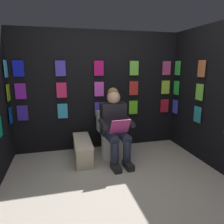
{
  "coord_description": "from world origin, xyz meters",
  "views": [
    {
      "loc": [
        0.7,
        2.02,
        1.53
      ],
      "look_at": [
        -0.05,
        -0.94,
        0.85
      ],
      "focal_mm": 33.37,
      "sensor_mm": 36.0,
      "label": 1
    }
  ],
  "objects": [
    {
      "name": "display_wall_back",
      "position": [
        -0.0,
        -1.76,
        1.07
      ],
      "size": [
        3.13,
        0.14,
        2.14
      ],
      "color": "black",
      "rests_on": "ground"
    },
    {
      "name": "comic_longbox_near",
      "position": [
        0.38,
        -1.24,
        0.17
      ],
      "size": [
        0.29,
        0.83,
        0.34
      ],
      "rotation": [
        0.0,
        0.0,
        -0.02
      ],
      "color": "beige",
      "rests_on": "ground"
    },
    {
      "name": "person_reading",
      "position": [
        -0.14,
        -1.06,
        0.6
      ],
      "size": [
        0.54,
        0.7,
        1.19
      ],
      "rotation": [
        0.0,
        0.0,
        0.07
      ],
      "color": "black",
      "rests_on": "ground"
    },
    {
      "name": "display_wall_left",
      "position": [
        -1.56,
        -0.86,
        1.07
      ],
      "size": [
        0.14,
        1.71,
        2.14
      ],
      "color": "black",
      "rests_on": "ground"
    },
    {
      "name": "ground_plane",
      "position": [
        0.0,
        0.0,
        0.0
      ],
      "size": [
        30.0,
        30.0,
        0.0
      ],
      "primitive_type": "plane",
      "color": "#B2A899"
    },
    {
      "name": "toilet",
      "position": [
        -0.12,
        -1.29,
        0.33
      ],
      "size": [
        0.42,
        0.57,
        0.77
      ],
      "rotation": [
        0.0,
        0.0,
        0.07
      ],
      "color": "white",
      "rests_on": "ground"
    }
  ]
}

